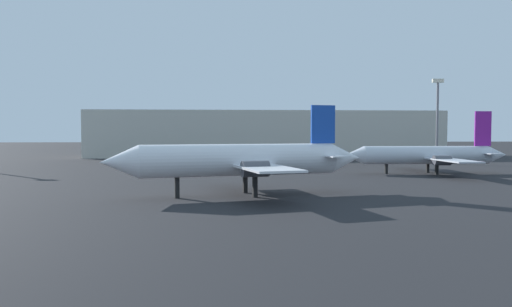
% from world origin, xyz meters
% --- Properties ---
extents(airplane_on_taxiway, '(27.90, 20.50, 9.56)m').
position_xyz_m(airplane_on_taxiway, '(5.13, 40.95, 3.70)').
color(airplane_on_taxiway, white).
rests_on(airplane_on_taxiway, ground_plane).
extents(airplane_distant, '(26.40, 24.55, 9.92)m').
position_xyz_m(airplane_distant, '(35.74, 64.40, 2.96)').
color(airplane_distant, silver).
rests_on(airplane_distant, ground_plane).
extents(light_mast_right, '(2.40, 0.50, 17.69)m').
position_xyz_m(light_mast_right, '(48.23, 87.74, 10.08)').
color(light_mast_right, slate).
rests_on(light_mast_right, ground_plane).
extents(terminal_building, '(93.18, 26.11, 12.16)m').
position_xyz_m(terminal_building, '(15.43, 124.04, 6.08)').
color(terminal_building, beige).
rests_on(terminal_building, ground_plane).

